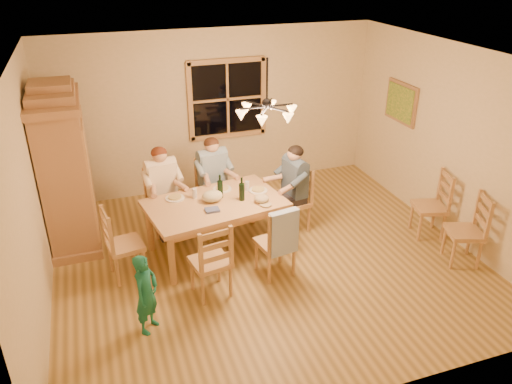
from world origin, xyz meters
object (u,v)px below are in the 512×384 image
object	(u,v)px
chandelier	(267,111)
adult_woman	(162,180)
chair_far_left	(165,213)
wine_bottle_a	(220,186)
chair_spare_front	(462,242)
chair_near_left	(211,272)
dining_table	(215,209)
adult_plaid_man	(213,169)
child	(146,294)
chair_spare_back	(428,216)
chair_far_right	(214,201)
chair_near_right	(275,253)
armoire	(66,172)
chair_end_right	(293,211)
adult_slate_man	(294,178)
chair_end_left	(127,255)
wine_bottle_b	(242,189)

from	to	relation	value
chandelier	adult_woman	bearing A→B (deg)	135.04
chandelier	chair_far_left	xyz separation A→B (m)	(-1.16, 1.16, -1.77)
wine_bottle_a	chair_spare_front	distance (m)	3.31
chair_near_left	dining_table	bearing A→B (deg)	62.10
chandelier	wine_bottle_a	size ratio (longest dim) A/B	2.33
chandelier	adult_plaid_man	world-z (taller)	chandelier
child	chair_spare_back	xyz separation A→B (m)	(4.14, 0.74, -0.17)
chair_far_left	chair_spare_front	bearing A→B (deg)	140.53
dining_table	adult_plaid_man	size ratio (longest dim) A/B	2.23
chair_far_right	wine_bottle_a	size ratio (longest dim) A/B	3.00
chair_near_left	chair_far_left	bearing A→B (deg)	90.00
chandelier	chair_near_right	size ratio (longest dim) A/B	0.78
armoire	wine_bottle_a	bearing A→B (deg)	-24.07
adult_woman	chair_spare_back	distance (m)	3.89
chair_far_right	child	bearing A→B (deg)	49.70
chair_end_right	wine_bottle_a	distance (m)	1.28
chair_near_right	adult_slate_man	distance (m)	1.28
chair_end_right	child	world-z (taller)	chair_end_right
chair_far_right	chair_end_right	size ratio (longest dim) A/B	1.00
chair_near_right	chair_end_right	world-z (taller)	same
dining_table	child	xyz separation A→B (m)	(-1.11, -1.31, -0.18)
chair_far_left	chair_near_right	xyz separation A→B (m)	(1.16, -1.52, 0.00)
chair_near_left	wine_bottle_a	world-z (taller)	wine_bottle_a
chair_spare_front	chair_spare_back	size ratio (longest dim) A/B	1.00
chair_far_right	adult_woman	size ratio (longest dim) A/B	1.13
chair_far_right	chair_near_left	size ratio (longest dim) A/B	1.00
wine_bottle_a	dining_table	bearing A→B (deg)	-134.23
armoire	chair_end_left	distance (m)	1.53
chair_end_right	child	size ratio (longest dim) A/B	1.04
child	chair_near_right	bearing A→B (deg)	-33.15
chair_near_left	adult_woman	world-z (taller)	adult_woman
chandelier	wine_bottle_a	world-z (taller)	chandelier
chair_end_right	adult_slate_man	distance (m)	0.54
chair_far_right	child	distance (m)	2.57
armoire	chair_spare_front	distance (m)	5.44
chair_near_left	chair_end_right	xyz separation A→B (m)	(1.53, 1.11, 0.00)
dining_table	chair_spare_back	world-z (taller)	chair_spare_back
wine_bottle_a	chair_spare_back	xyz separation A→B (m)	(2.92, -0.69, -0.62)
chandelier	wine_bottle_b	distance (m)	1.22
chandelier	chair_spare_back	xyz separation A→B (m)	(2.45, -0.18, -1.77)
adult_plaid_man	chair_spare_front	xyz separation A→B (m)	(2.83, -2.21, -0.54)
dining_table	chair_far_right	distance (m)	0.98
wine_bottle_a	wine_bottle_b	world-z (taller)	same
armoire	wine_bottle_b	bearing A→B (deg)	-25.36
chair_far_left	adult_plaid_man	bearing A→B (deg)	-180.00
chair_end_right	wine_bottle_b	size ratio (longest dim) A/B	3.00
chair_end_left	wine_bottle_a	world-z (taller)	wine_bottle_a
chair_far_right	adult_woman	bearing A→B (deg)	-0.00
chair_near_left	adult_slate_man	distance (m)	1.97
chair_end_left	adult_plaid_man	distance (m)	1.88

